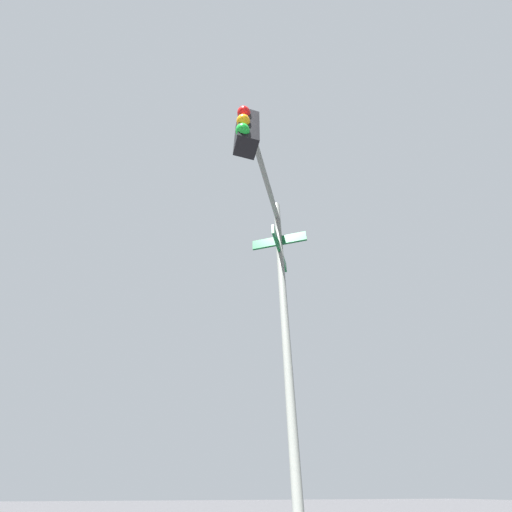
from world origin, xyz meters
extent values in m
cylinder|color=slate|center=(-7.40, -6.53, 2.79)|extent=(0.12, 0.12, 5.58)
cylinder|color=slate|center=(-6.87, -5.66, 5.18)|extent=(1.13, 1.79, 0.09)
cube|color=black|center=(-6.35, -4.79, 4.73)|extent=(0.28, 0.28, 0.80)
sphere|color=red|center=(-6.27, -4.66, 4.98)|extent=(0.18, 0.18, 0.18)
sphere|color=orange|center=(-6.27, -4.66, 4.73)|extent=(0.18, 0.18, 0.18)
sphere|color=green|center=(-6.27, -4.66, 4.48)|extent=(0.18, 0.18, 0.18)
cube|color=#0F5128|center=(-7.40, -6.53, 4.35)|extent=(0.60, 0.96, 0.20)
cube|color=#0F5128|center=(-7.40, -6.53, 4.57)|extent=(0.88, 0.55, 0.20)
camera|label=1|loc=(-5.97, -2.97, 1.03)|focal=19.86mm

